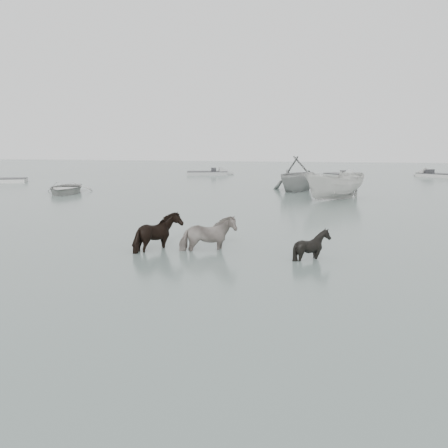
{
  "coord_description": "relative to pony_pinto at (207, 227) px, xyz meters",
  "views": [
    {
      "loc": [
        3.45,
        -14.71,
        3.84
      ],
      "look_at": [
        0.28,
        1.49,
        1.0
      ],
      "focal_mm": 40.0,
      "sensor_mm": 36.0,
      "label": 1
    }
  ],
  "objects": [
    {
      "name": "skiff_mid",
      "position": [
        5.75,
        34.53,
        -0.44
      ],
      "size": [
        4.57,
        5.12,
        0.75
      ],
      "primitive_type": null,
      "rotation": [
        0.0,
        0.0,
        -0.89
      ],
      "color": "#969896",
      "rests_on": "ground"
    },
    {
      "name": "skiff_outer",
      "position": [
        -23.89,
        22.85,
        -0.44
      ],
      "size": [
        5.97,
        3.63,
        0.75
      ],
      "primitive_type": null,
      "rotation": [
        0.0,
        0.0,
        3.52
      ],
      "color": "beige",
      "rests_on": "ground"
    },
    {
      "name": "rowboat_lead",
      "position": [
        -14.03,
        15.99,
        -0.35
      ],
      "size": [
        4.33,
        5.24,
        0.94
      ],
      "primitive_type": "imported",
      "rotation": [
        0.0,
        0.0,
        0.27
      ],
      "color": "#B9B8B3",
      "rests_on": "ground"
    },
    {
      "name": "pony_dark",
      "position": [
        -1.69,
        -0.23,
        -0.01
      ],
      "size": [
        1.45,
        1.67,
        1.61
      ],
      "primitive_type": "imported",
      "rotation": [
        0.0,
        0.0,
        1.52
      ],
      "color": "black",
      "rests_on": "ground"
    },
    {
      "name": "ground",
      "position": [
        0.35,
        -1.74,
        -0.82
      ],
      "size": [
        140.0,
        140.0,
        0.0
      ],
      "primitive_type": "plane",
      "color": "#55665F",
      "rests_on": "ground"
    },
    {
      "name": "boat_small",
      "position": [
        4.65,
        15.75,
        0.16
      ],
      "size": [
        4.86,
        5.0,
        1.96
      ],
      "primitive_type": "imported",
      "rotation": [
        0.0,
        0.0,
        -0.75
      ],
      "color": "beige",
      "rests_on": "ground"
    },
    {
      "name": "skiff_far",
      "position": [
        -8.25,
        35.66,
        -0.44
      ],
      "size": [
        6.13,
        3.12,
        0.75
      ],
      "primitive_type": null,
      "rotation": [
        0.0,
        0.0,
        0.27
      ],
      "color": "gray",
      "rests_on": "ground"
    },
    {
      "name": "rowboat_trail",
      "position": [
        2.1,
        20.66,
        0.54
      ],
      "size": [
        6.15,
        6.51,
        2.72
      ],
      "primitive_type": "imported",
      "rotation": [
        0.0,
        0.0,
        2.73
      ],
      "color": "gray",
      "rests_on": "ground"
    },
    {
      "name": "pony_black",
      "position": [
        3.57,
        -0.5,
        -0.17
      ],
      "size": [
        1.23,
        1.11,
        1.29
      ],
      "primitive_type": "imported",
      "rotation": [
        0.0,
        0.0,
        1.51
      ],
      "color": "black",
      "rests_on": "ground"
    },
    {
      "name": "pony_pinto",
      "position": [
        0.0,
        0.0,
        0.0
      ],
      "size": [
        2.13,
        1.6,
        1.63
      ],
      "primitive_type": "imported",
      "rotation": [
        0.0,
        0.0,
        2.0
      ],
      "color": "black",
      "rests_on": "ground"
    },
    {
      "name": "skiff_star",
      "position": [
        15.04,
        37.09,
        -0.44
      ],
      "size": [
        4.7,
        4.03,
        0.75
      ],
      "primitive_type": null,
      "rotation": [
        0.0,
        0.0,
        2.51
      ],
      "color": "#ACACA7",
      "rests_on": "ground"
    }
  ]
}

